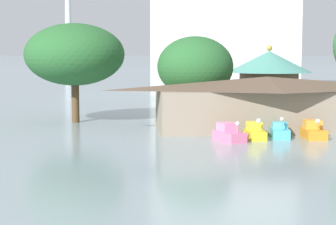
% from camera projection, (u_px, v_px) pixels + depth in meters
% --- Properties ---
extents(pedal_boat_pink, '(2.36, 3.26, 1.70)m').
position_uv_depth(pedal_boat_pink, '(229.00, 134.00, 45.78)').
color(pedal_boat_pink, pink).
rests_on(pedal_boat_pink, ground).
extents(pedal_boat_yellow, '(1.35, 2.46, 1.82)m').
position_uv_depth(pedal_boat_yellow, '(255.00, 132.00, 46.69)').
color(pedal_boat_yellow, yellow).
rests_on(pedal_boat_yellow, ground).
extents(pedal_boat_cyan, '(1.78, 2.69, 1.84)m').
position_uv_depth(pedal_boat_cyan, '(280.00, 131.00, 47.42)').
color(pedal_boat_cyan, '#4CB7CC').
rests_on(pedal_boat_cyan, ground).
extents(pedal_boat_orange, '(1.74, 2.74, 1.74)m').
position_uv_depth(pedal_boat_orange, '(313.00, 131.00, 47.15)').
color(pedal_boat_orange, orange).
rests_on(pedal_boat_orange, ground).
extents(boathouse, '(21.05, 7.68, 4.84)m').
position_uv_depth(boathouse, '(267.00, 102.00, 52.00)').
color(boathouse, gray).
rests_on(boathouse, ground).
extents(green_roof_pavilion, '(10.16, 10.16, 7.83)m').
position_uv_depth(green_roof_pavilion, '(269.00, 75.00, 69.93)').
color(green_roof_pavilion, brown).
rests_on(green_roof_pavilion, ground).
extents(shoreline_tree_tall_left, '(9.91, 9.91, 9.87)m').
position_uv_depth(shoreline_tree_tall_left, '(75.00, 55.00, 57.33)').
color(shoreline_tree_tall_left, brown).
rests_on(shoreline_tree_tall_left, ground).
extents(shoreline_tree_mid, '(7.28, 7.28, 8.53)m').
position_uv_depth(shoreline_tree_mid, '(195.00, 67.00, 55.12)').
color(shoreline_tree_mid, brown).
rests_on(shoreline_tree_mid, ground).
extents(background_building_block, '(24.33, 13.69, 28.65)m').
position_uv_depth(background_building_block, '(222.00, 9.00, 99.05)').
color(background_building_block, silver).
rests_on(background_building_block, ground).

